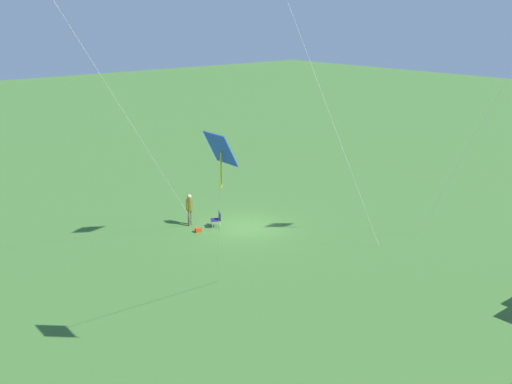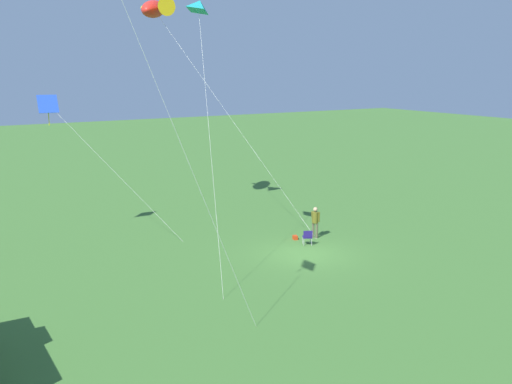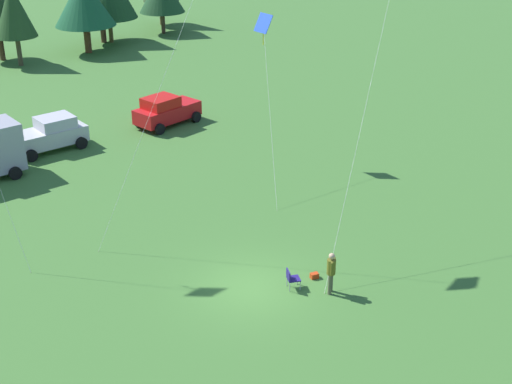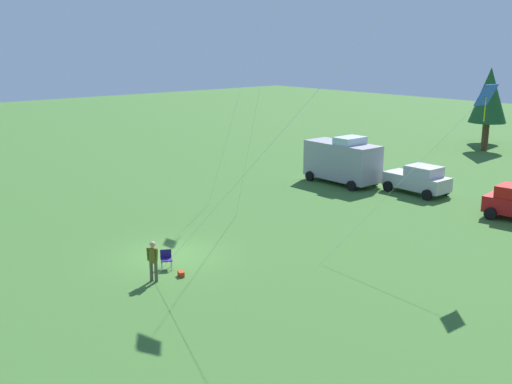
% 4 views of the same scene
% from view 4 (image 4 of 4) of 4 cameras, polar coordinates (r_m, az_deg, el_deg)
% --- Properties ---
extents(ground_plane, '(160.00, 160.00, 0.00)m').
position_cam_4_polar(ground_plane, '(28.06, -7.96, -6.03)').
color(ground_plane, '#3B692C').
extents(person_kite_flyer, '(0.52, 0.47, 1.74)m').
position_cam_4_polar(person_kite_flyer, '(24.93, -9.77, -6.22)').
color(person_kite_flyer, '#515139').
rests_on(person_kite_flyer, ground).
extents(folding_chair, '(0.65, 0.65, 0.82)m').
position_cam_4_polar(folding_chair, '(26.45, -8.56, -6.20)').
color(folding_chair, navy).
rests_on(folding_chair, ground).
extents(backpack_on_grass, '(0.37, 0.30, 0.22)m').
position_cam_4_polar(backpack_on_grass, '(25.60, -7.16, -7.75)').
color(backpack_on_grass, '#BE3412').
rests_on(backpack_on_grass, ground).
extents(van_motorhome_grey, '(5.42, 2.64, 3.34)m').
position_cam_4_polar(van_motorhome_grey, '(41.98, 8.23, 3.02)').
color(van_motorhome_grey, '#96949F').
rests_on(van_motorhome_grey, ground).
extents(car_silver_compact, '(4.22, 2.25, 1.89)m').
position_cam_4_polar(car_silver_compact, '(40.18, 15.19, 1.17)').
color(car_silver_compact, '#B5B4B5').
rests_on(car_silver_compact, ground).
extents(kite_diamond_blue, '(4.30, 6.29, 7.87)m').
position_cam_4_polar(kite_diamond_blue, '(27.51, 20.76, 8.25)').
color(kite_diamond_blue, blue).
rests_on(kite_diamond_blue, ground).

